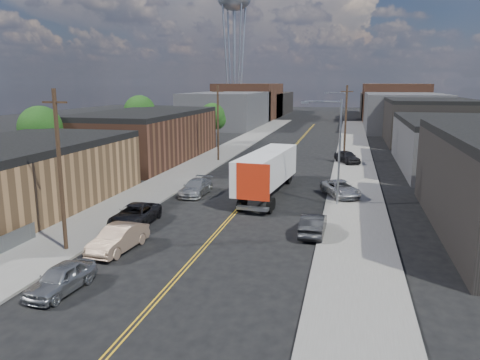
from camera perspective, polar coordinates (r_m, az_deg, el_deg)
The scene contains 31 objects.
ground at distance 75.76m, azimuth 6.46°, elevation 3.89°, with size 260.00×260.00×0.00m, color black.
centerline at distance 61.06m, azimuth 4.77°, elevation 2.02°, with size 0.32×120.00×0.01m, color gold.
sidewalk_left at distance 63.11m, azimuth -3.79°, elevation 2.42°, with size 5.00×140.00×0.15m, color slate.
sidewalk_right at distance 60.42m, azimuth 13.72°, elevation 1.69°, with size 5.00×140.00×0.15m, color slate.
warehouse_tan at distance 42.78m, azimuth -25.78°, elevation 0.47°, with size 12.00×22.00×5.60m.
warehouse_brown at distance 64.74m, azimuth -11.34°, elevation 5.34°, with size 12.00×26.00×6.60m.
industrial_right_b at distance 62.41m, azimuth 25.42°, elevation 3.96°, with size 14.00×24.00×6.10m.
industrial_right_c at distance 87.80m, azimuth 21.99°, elevation 6.69°, with size 14.00×22.00×7.60m.
skyline_left_a at distance 113.42m, azimuth -1.53°, elevation 8.60°, with size 16.00×30.00×8.00m, color #333336.
skyline_right_a at distance 110.30m, azimuth 19.21°, elevation 7.87°, with size 16.00×30.00×8.00m, color #333336.
skyline_left_b at distance 137.68m, azimuth 1.14°, elevation 9.58°, with size 16.00×26.00×10.00m, color #533021.
skyline_right_b at distance 135.12m, azimuth 18.18°, elevation 8.96°, with size 16.00×26.00×10.00m, color #533021.
skyline_left_c at distance 157.34m, azimuth 2.68°, elevation 9.30°, with size 16.00×40.00×7.00m, color black.
skyline_right_c at distance 155.10m, azimuth 17.54°, elevation 8.74°, with size 16.00×40.00×7.00m, color black.
water_tower at distance 129.87m, azimuth -0.72°, elevation 20.80°, with size 9.00×9.00×36.90m.
streetlight_near at distance 39.87m, azimuth 11.48°, elevation 4.35°, with size 3.39×0.25×9.00m.
streetlight_far at distance 74.72m, azimuth 12.40°, elevation 7.69°, with size 3.39×0.25×9.00m.
utility_pole_left_near at distance 30.26m, azimuth -21.09°, elevation 1.12°, with size 1.60×0.26×10.00m.
utility_pole_left_far at distance 62.12m, azimuth -2.70°, elevation 6.99°, with size 1.60×0.26×10.00m.
utility_pole_right at distance 62.76m, azimuth 12.74°, elevation 6.77°, with size 1.60×0.26×10.00m.
tree_left_near at distance 55.48m, azimuth -23.09°, elevation 5.53°, with size 4.85×4.76×7.91m.
tree_left_mid at distance 76.99m, azimuth -12.08°, elevation 7.93°, with size 5.10×5.04×8.37m.
tree_left_far at distance 80.04m, azimuth -3.34°, elevation 7.65°, with size 4.35×4.20×6.97m.
semi_truck at distance 44.17m, azimuth 3.64°, elevation 1.39°, with size 3.95×16.14×4.17m.
car_left_a at distance 25.54m, azimuth -20.98°, elevation -11.15°, with size 1.70×4.22×1.44m, color gray.
car_left_b at distance 30.33m, azimuth -14.61°, elevation -6.92°, with size 1.69×4.86×1.60m, color #947861.
car_left_c at distance 35.40m, azimuth -12.71°, elevation -4.19°, with size 2.52×5.46×1.52m, color black.
car_left_d at distance 43.87m, azimuth -5.39°, elevation -0.89°, with size 2.05×5.05×1.46m, color #929597.
car_right_oncoming at distance 32.73m, azimuth 8.91°, elevation -5.37°, with size 1.59×4.57×1.51m, color black.
car_right_lot_a at distance 43.59m, azimuth 12.17°, elevation -1.02°, with size 2.35×5.09×1.42m, color #A0A1A5.
car_right_lot_c at distance 61.95m, azimuth 12.93°, elevation 2.78°, with size 1.86×4.62×1.57m, color black.
Camera 1 is at (8.73, -14.54, 10.34)m, focal length 35.00 mm.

